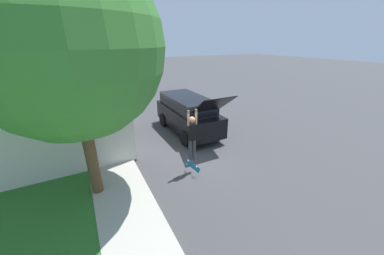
# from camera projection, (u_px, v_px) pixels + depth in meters

# --- Properties ---
(ground_plane) EXTENTS (120.00, 120.00, 0.00)m
(ground_plane) POSITION_uv_depth(u_px,v_px,m) (199.00, 158.00, 9.68)
(ground_plane) COLOR #3D3D3F
(lawn) EXTENTS (10.00, 80.00, 0.08)m
(lawn) POSITION_uv_depth(u_px,v_px,m) (8.00, 142.00, 11.08)
(lawn) COLOR #2D6B28
(lawn) RESTS_ON ground_plane
(sidewalk) EXTENTS (1.80, 80.00, 0.10)m
(sidewalk) POSITION_uv_depth(u_px,v_px,m) (99.00, 127.00, 12.99)
(sidewalk) COLOR #ADA89E
(sidewalk) RESTS_ON ground_plane
(lawn_tree_near) EXTENTS (5.14, 5.14, 7.26)m
(lawn_tree_near) POSITION_uv_depth(u_px,v_px,m) (69.00, 47.00, 5.66)
(lawn_tree_near) COLOR brown
(lawn_tree_near) RESTS_ON lawn
(suv_parked) EXTENTS (2.09, 5.59, 2.70)m
(suv_parked) POSITION_uv_depth(u_px,v_px,m) (188.00, 113.00, 12.05)
(suv_parked) COLOR black
(suv_parked) RESTS_ON ground_plane
(car_down_street) EXTENTS (1.85, 4.30, 1.37)m
(car_down_street) POSITION_uv_depth(u_px,v_px,m) (132.00, 87.00, 20.99)
(car_down_street) COLOR navy
(car_down_street) RESTS_ON ground_plane
(skateboarder) EXTENTS (0.41, 0.24, 2.03)m
(skateboarder) POSITION_uv_depth(u_px,v_px,m) (192.00, 135.00, 8.05)
(skateboarder) COLOR #38383D
(skateboarder) RESTS_ON ground_plane
(skateboard) EXTENTS (0.28, 0.82, 0.28)m
(skateboard) POSITION_uv_depth(u_px,v_px,m) (192.00, 166.00, 8.40)
(skateboard) COLOR #236B99
(skateboard) RESTS_ON ground_plane
(fire_hydrant) EXTENTS (0.20, 0.20, 0.77)m
(fire_hydrant) POSITION_uv_depth(u_px,v_px,m) (117.00, 154.00, 9.04)
(fire_hydrant) COLOR gold
(fire_hydrant) RESTS_ON sidewalk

